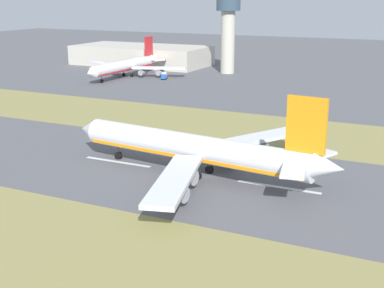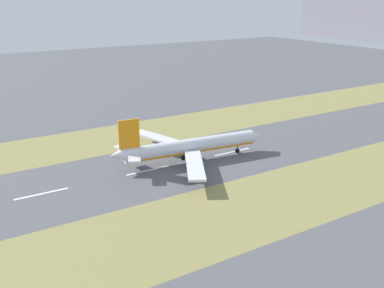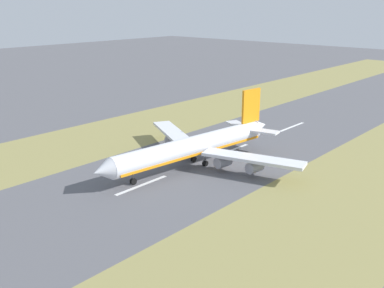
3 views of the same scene
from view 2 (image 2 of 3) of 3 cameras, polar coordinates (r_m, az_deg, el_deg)
ground_plane at (r=179.67m, az=-1.00°, el=-2.35°), size 800.00×800.00×0.00m
grass_median_west at (r=217.44m, az=-7.11°, el=1.27°), size 40.00×600.00×0.01m
grass_median_east at (r=146.06m, az=8.19°, el=-7.69°), size 40.00×600.00×0.01m
centreline_dash_near at (r=160.59m, az=-18.54°, el=-6.01°), size 1.20×18.00×0.01m
centreline_dash_mid at (r=172.55m, az=-5.60°, el=-3.35°), size 1.20×18.00×0.01m
centreline_dash_far at (r=192.25m, az=5.12°, el=-1.00°), size 1.20×18.00×0.01m
airplane_main_jet at (r=179.02m, az=-0.55°, el=-0.38°), size 63.73×67.19×20.20m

